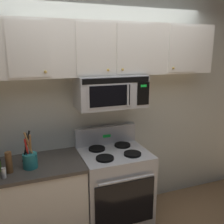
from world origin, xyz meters
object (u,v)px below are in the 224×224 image
Objects in this scene: utensil_crock_teal at (30,158)px; pepper_mill at (9,162)px; stove_range at (114,187)px; over_range_microwave at (110,91)px; salt_shaker at (4,173)px.

utensil_crock_teal is 0.19m from pepper_mill.
over_range_microwave reaches higher than stove_range.
stove_range is 1.47× the size of over_range_microwave.
pepper_mill is (-1.09, -0.10, 0.53)m from stove_range.
pepper_mill is at bearing -169.11° from utensil_crock_teal.
salt_shaker is 0.48× the size of pepper_mill.
over_range_microwave reaches higher than salt_shaker.
utensil_crock_teal is at bearing 10.89° from pepper_mill.
utensil_crock_teal reaches higher than stove_range.
salt_shaker is 0.12m from pepper_mill.
utensil_crock_teal reaches higher than salt_shaker.
utensil_crock_teal is at bearing -168.60° from over_range_microwave.
stove_range is 1.11m from over_range_microwave.
salt_shaker is at bearing -150.75° from utensil_crock_teal.
salt_shaker is (-1.13, -0.20, 0.48)m from stove_range.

